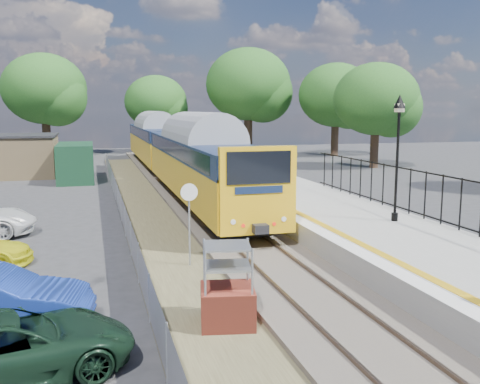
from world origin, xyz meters
name	(u,v)px	position (x,y,z in m)	size (l,w,h in m)	color
ground	(332,320)	(0.00, 0.00, 0.00)	(120.00, 120.00, 0.00)	#2D2D30
track_bed	(219,230)	(-0.47, 9.67, 0.09)	(5.90, 80.00, 0.29)	#473F38
platform	(342,223)	(4.20, 8.00, 0.45)	(5.00, 70.00, 0.90)	gray
platform_edge	(294,215)	(2.14, 8.00, 0.90)	(0.90, 70.00, 0.01)	silver
victorian_lamp_north	(399,128)	(5.30, 6.00, 4.30)	(0.44, 0.44, 4.60)	black
wire_fence	(123,212)	(-4.20, 12.00, 0.60)	(0.06, 52.00, 1.20)	#999EA3
outbuilding	(14,157)	(-10.91, 31.21, 1.52)	(10.80, 10.10, 3.12)	tan
tree_line	(161,93)	(1.40, 42.00, 6.61)	(56.80, 43.80, 11.88)	#332319
train	(171,147)	(0.00, 26.34, 2.34)	(2.82, 40.83, 3.51)	gold
brick_plinth	(227,287)	(-2.50, 0.29, 0.94)	(1.42, 1.42, 1.96)	maroon
speed_sign	(189,211)	(-2.50, 5.16, 1.82)	(0.54, 0.10, 2.69)	#999EA3
car_green	(8,348)	(-6.98, -1.05, 0.64)	(2.12, 4.60, 1.28)	black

